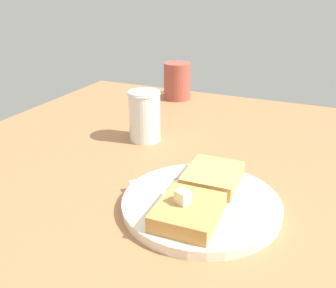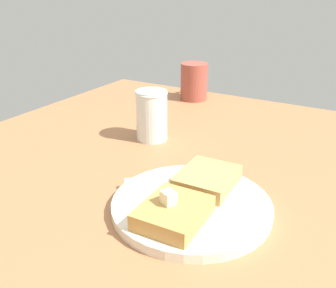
# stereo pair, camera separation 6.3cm
# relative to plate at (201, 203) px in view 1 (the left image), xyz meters

# --- Properties ---
(table_surface) EXTENTS (1.09, 1.09, 0.02)m
(table_surface) POSITION_rel_plate_xyz_m (0.03, -0.00, -0.02)
(table_surface) COLOR #A16A43
(table_surface) RESTS_ON ground
(plate) EXTENTS (0.23, 0.23, 0.01)m
(plate) POSITION_rel_plate_xyz_m (0.00, 0.00, 0.00)
(plate) COLOR silver
(plate) RESTS_ON table_surface
(toast_slice_left) EXTENTS (0.10, 0.08, 0.02)m
(toast_slice_left) POSITION_rel_plate_xyz_m (-0.05, -0.00, 0.02)
(toast_slice_left) COLOR #C28C48
(toast_slice_left) RESTS_ON plate
(toast_slice_middle) EXTENTS (0.10, 0.08, 0.02)m
(toast_slice_middle) POSITION_rel_plate_xyz_m (0.05, 0.00, 0.02)
(toast_slice_middle) COLOR tan
(toast_slice_middle) RESTS_ON plate
(butter_pat_primary) EXTENTS (0.02, 0.02, 0.02)m
(butter_pat_primary) POSITION_rel_plate_xyz_m (-0.05, 0.01, 0.04)
(butter_pat_primary) COLOR beige
(butter_pat_primary) RESTS_ON toast_slice_left
(fork) EXTENTS (0.11, 0.14, 0.00)m
(fork) POSITION_rel_plate_xyz_m (0.05, 0.04, 0.01)
(fork) COLOR silver
(fork) RESTS_ON plate
(syrup_jar) EXTENTS (0.07, 0.07, 0.10)m
(syrup_jar) POSITION_rel_plate_xyz_m (0.19, 0.19, 0.04)
(syrup_jar) COLOR #441B0C
(syrup_jar) RESTS_ON table_surface
(coffee_mug) EXTENTS (0.10, 0.07, 0.10)m
(coffee_mug) POSITION_rel_plate_xyz_m (0.49, 0.24, 0.04)
(coffee_mug) COLOR #A0493B
(coffee_mug) RESTS_ON table_surface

